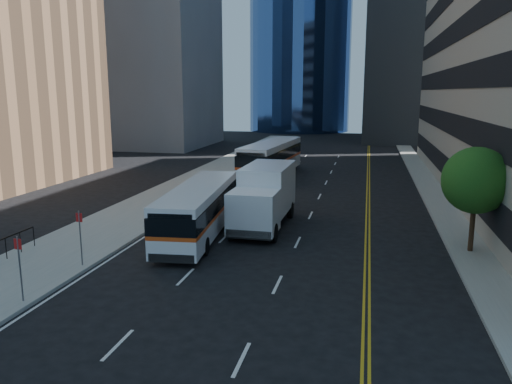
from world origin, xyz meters
TOP-DOWN VIEW (x-y plane):
  - ground at (0.00, 0.00)m, footprint 160.00×160.00m
  - sidewalk_west at (-10.50, 25.00)m, footprint 5.00×90.00m
  - sidewalk_east at (9.00, 25.00)m, footprint 2.00×90.00m
  - midrise_west at (-28.00, 52.00)m, footprint 18.00×18.00m
  - street_tree at (9.00, 8.00)m, footprint 3.20×3.20m
  - bus_front at (-4.93, 8.07)m, footprint 3.32×10.91m
  - bus_rear at (-4.75, 27.99)m, footprint 3.77×12.69m
  - box_truck at (-1.85, 10.67)m, footprint 2.67×7.40m

SIDE VIEW (x-z plane):
  - ground at x=0.00m, z-range 0.00..0.00m
  - sidewalk_west at x=-10.50m, z-range 0.00..0.15m
  - sidewalk_east at x=9.00m, z-range 0.00..0.15m
  - bus_front at x=-4.93m, z-range 0.13..2.90m
  - bus_rear at x=-4.75m, z-range 0.15..3.37m
  - box_truck at x=-1.85m, z-range 0.10..3.62m
  - street_tree at x=9.00m, z-range 1.09..6.19m
  - midrise_west at x=-28.00m, z-range 0.00..35.00m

